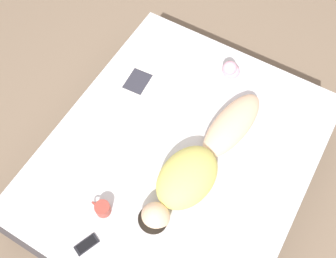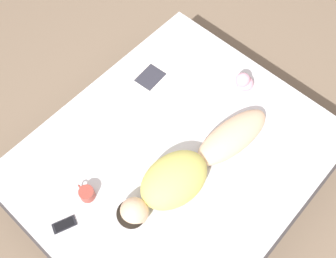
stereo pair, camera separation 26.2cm
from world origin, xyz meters
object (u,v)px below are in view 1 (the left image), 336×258
at_px(person, 198,164).
at_px(coffee_mug, 102,208).
at_px(open_magazine, 151,87).
at_px(cell_phone, 87,244).

height_order(person, coffee_mug, person).
distance_m(open_magazine, cell_phone, 1.17).
distance_m(coffee_mug, cell_phone, 0.22).
distance_m(person, coffee_mug, 0.65).
xyz_separation_m(coffee_mug, cell_phone, (-0.03, 0.22, -0.04)).
bearing_deg(cell_phone, coffee_mug, -59.01).
bearing_deg(person, coffee_mug, 63.15).
distance_m(person, cell_phone, 0.82).
xyz_separation_m(person, cell_phone, (0.34, 0.75, -0.09)).
relative_size(coffee_mug, cell_phone, 0.84).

